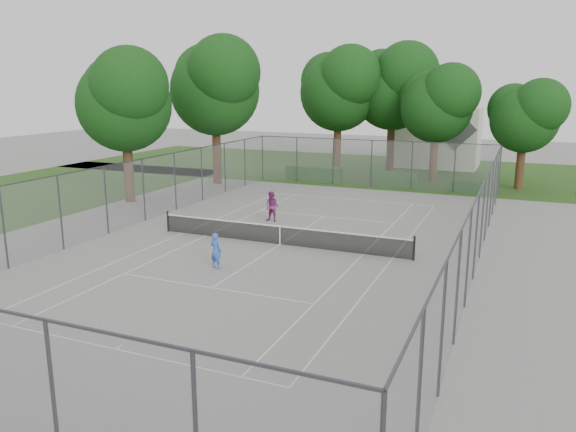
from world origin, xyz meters
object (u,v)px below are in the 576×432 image
at_px(tennis_net, 280,234).
at_px(girl_player, 216,251).
at_px(woman_player, 272,207).
at_px(house, 439,127).

relative_size(tennis_net, girl_player, 8.46).
relative_size(girl_player, woman_player, 0.89).
relative_size(house, woman_player, 5.35).
height_order(house, woman_player, house).
bearing_deg(tennis_net, girl_player, -103.74).
xyz_separation_m(tennis_net, house, (2.92, 30.25, 3.15)).
distance_m(tennis_net, woman_player, 4.74).
height_order(tennis_net, house, house).
bearing_deg(house, woman_player, -101.30).
relative_size(tennis_net, house, 1.41).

